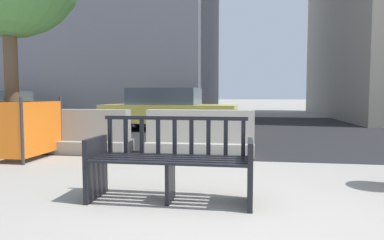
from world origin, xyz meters
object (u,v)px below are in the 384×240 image
jersey_barrier_left (79,135)px  car_taxi_near (169,109)px  street_bench (171,164)px  construction_fence (13,127)px  jersey_barrier_centre (200,137)px

jersey_barrier_left → car_taxi_near: bearing=80.1°
jersey_barrier_left → street_bench: bearing=-48.8°
jersey_barrier_left → car_taxi_near: (0.78, 4.50, 0.34)m
jersey_barrier_left → construction_fence: 1.16m
street_bench → jersey_barrier_centre: 2.86m
construction_fence → car_taxi_near: size_ratio=0.29×
jersey_barrier_centre → construction_fence: bearing=-166.0°
car_taxi_near → jersey_barrier_left: bearing=-99.9°
street_bench → jersey_barrier_left: bearing=131.2°
street_bench → jersey_barrier_centre: street_bench is taller
jersey_barrier_centre → car_taxi_near: size_ratio=0.47×
street_bench → construction_fence: 3.90m
street_bench → car_taxi_near: 7.45m
construction_fence → street_bench: bearing=-31.7°
street_bench → jersey_barrier_left: size_ratio=0.84×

